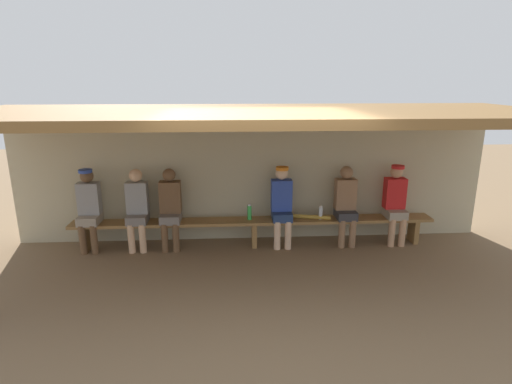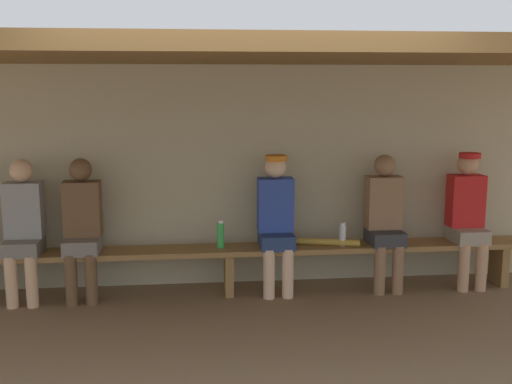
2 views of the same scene
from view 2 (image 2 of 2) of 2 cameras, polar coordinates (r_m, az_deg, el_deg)
name	(u,v)px [view 2 (image 2 of 2)]	position (r m, az deg, el deg)	size (l,w,h in m)	color
ground_plane	(242,363)	(4.76, -1.24, -15.28)	(24.00, 24.00, 0.00)	brown
back_wall	(225,175)	(6.37, -2.81, 1.55)	(8.00, 0.20, 2.20)	#B7AD8C
dugout_roof	(234,52)	(5.01, -2.04, 12.59)	(8.00, 2.80, 0.12)	brown
bench	(229,255)	(6.08, -2.50, -5.73)	(6.00, 0.36, 0.46)	olive
player_middle	(385,217)	(6.28, 11.63, -2.20)	(0.34, 0.42, 1.34)	#333338
player_with_sunglasses	(23,225)	(6.18, -20.41, -2.82)	(0.34, 0.42, 1.34)	slate
player_in_red	(467,213)	(6.58, 18.67, -1.81)	(0.34, 0.42, 1.34)	gray
player_leftmost	(82,224)	(6.07, -15.54, -2.78)	(0.34, 0.42, 1.34)	slate
player_shirtless_tan	(276,217)	(6.04, 1.83, -2.31)	(0.34, 0.42, 1.34)	navy
water_bottle_green	(343,235)	(6.15, 7.88, -3.88)	(0.06, 0.06, 0.23)	silver
water_bottle_blue	(221,235)	(6.03, -3.24, -3.90)	(0.07, 0.07, 0.26)	green
baseball_bat	(318,242)	(6.17, 5.67, -4.53)	(0.07, 0.07, 0.81)	#B28C33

